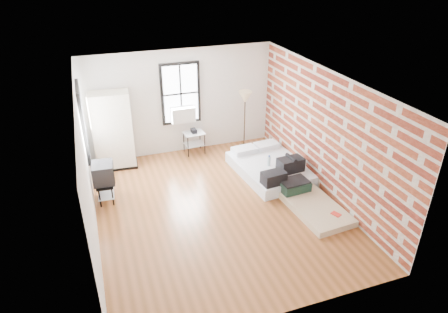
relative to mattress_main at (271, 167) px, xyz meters
name	(u,v)px	position (x,y,z in m)	size (l,w,h in m)	color
ground	(217,208)	(-1.75, -0.97, -0.18)	(6.00, 6.00, 0.00)	brown
room_shell	(222,127)	(-1.52, -0.60, 1.55)	(5.02, 6.02, 2.80)	silver
mattress_main	(271,167)	(0.00, 0.00, 0.00)	(1.73, 2.23, 0.67)	white
mattress_bare	(309,201)	(0.17, -1.53, -0.07)	(1.06, 1.85, 0.38)	beige
wardrobe	(113,131)	(-3.58, 1.68, 0.80)	(1.05, 0.65, 1.98)	black
side_table	(194,137)	(-1.50, 1.75, 0.30)	(0.57, 0.47, 0.71)	black
floor_lamp	(245,100)	(-0.06, 1.68, 1.20)	(0.35, 0.35, 1.62)	black
tv_stand	(104,174)	(-3.96, 0.17, 0.46)	(0.49, 0.66, 0.91)	black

